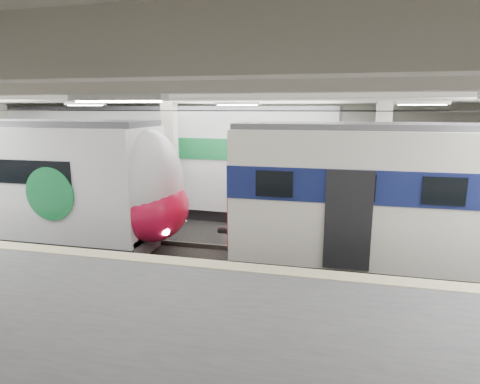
# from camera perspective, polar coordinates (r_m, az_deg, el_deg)

# --- Properties ---
(station_hall) EXTENTS (36.00, 24.00, 5.75)m
(station_hall) POSITION_cam_1_polar(r_m,az_deg,el_deg) (10.82, -5.04, 3.63)
(station_hall) COLOR black
(station_hall) RESTS_ON ground
(modern_emu) EXTENTS (13.55, 2.80, 4.38)m
(modern_emu) POSITION_cam_1_polar(r_m,az_deg,el_deg) (16.30, -28.57, 1.13)
(modern_emu) COLOR white
(modern_emu) RESTS_ON ground
(older_rer) EXTENTS (13.21, 2.92, 4.37)m
(older_rer) POSITION_cam_1_polar(r_m,az_deg,el_deg) (12.70, 29.75, -1.05)
(older_rer) COLOR silver
(older_rer) RESTS_ON ground
(far_train) EXTENTS (15.54, 3.92, 4.86)m
(far_train) POSITION_cam_1_polar(r_m,az_deg,el_deg) (19.08, -9.95, 4.83)
(far_train) COLOR white
(far_train) RESTS_ON ground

